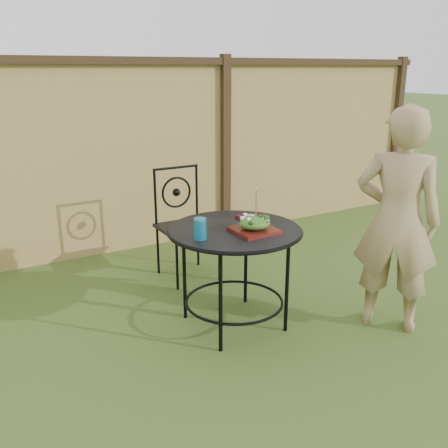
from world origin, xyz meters
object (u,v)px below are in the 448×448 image
at_px(patio_chair, 185,220).
at_px(salad_plate, 254,230).
at_px(diner, 397,221).
at_px(patio_table, 235,248).

height_order(patio_chair, salad_plate, patio_chair).
distance_m(patio_chair, salad_plate, 1.15).
height_order(diner, salad_plate, diner).
height_order(patio_chair, diner, diner).
bearing_deg(patio_chair, diner, -61.28).
bearing_deg(salad_plate, patio_table, 117.67).
relative_size(patio_chair, diner, 0.61).
relative_size(diner, salad_plate, 5.75).
xyz_separation_m(patio_chair, diner, (0.85, -1.55, 0.27)).
height_order(patio_table, patio_chair, patio_chair).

